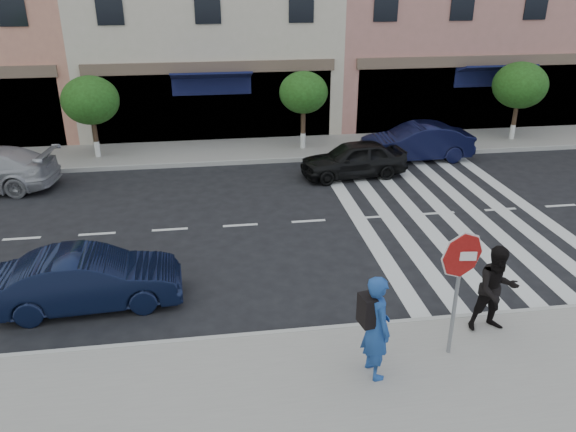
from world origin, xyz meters
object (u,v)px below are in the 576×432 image
(walker, at_px, (496,289))
(car_far_mid, at_px, (353,159))
(stop_sign, at_px, (461,267))
(car_far_right, at_px, (416,142))
(photographer, at_px, (376,327))
(car_near_mid, at_px, (89,279))

(walker, relative_size, car_far_mid, 0.49)
(stop_sign, xyz_separation_m, car_far_right, (3.62, 11.72, -1.29))
(car_far_mid, relative_size, car_far_right, 0.88)
(car_far_mid, bearing_deg, car_far_right, 111.26)
(photographer, distance_m, car_near_mid, 6.33)
(car_near_mid, distance_m, car_far_right, 13.77)
(photographer, relative_size, car_near_mid, 0.51)
(walker, bearing_deg, photographer, -159.71)
(stop_sign, bearing_deg, car_far_right, 80.65)
(car_near_mid, xyz_separation_m, car_far_mid, (7.74, 7.30, -0.01))
(walker, xyz_separation_m, car_far_right, (2.48, 11.10, -0.36))
(stop_sign, height_order, car_far_mid, stop_sign)
(walker, relative_size, car_far_right, 0.43)
(stop_sign, bearing_deg, car_near_mid, 165.11)
(photographer, relative_size, walker, 1.08)
(stop_sign, height_order, walker, stop_sign)
(walker, bearing_deg, stop_sign, -150.67)
(car_far_right, bearing_deg, photographer, -24.24)
(photographer, xyz_separation_m, walker, (2.71, 0.96, -0.08))
(car_far_right, bearing_deg, car_far_mid, -63.19)
(photographer, relative_size, car_far_right, 0.47)
(car_near_mid, relative_size, car_far_right, 0.92)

